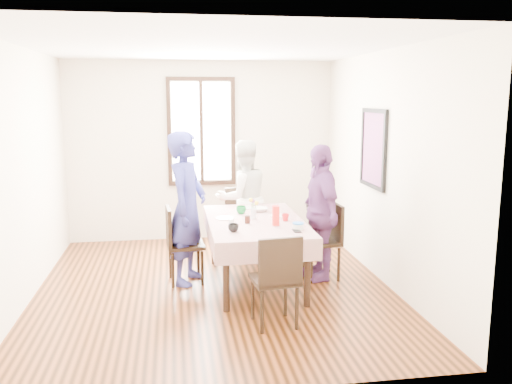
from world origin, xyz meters
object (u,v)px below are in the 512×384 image
dining_table (255,252)px  person_left (186,208)px  chair_left (186,245)px  chair_near (274,279)px  person_right (320,212)px  person_far (242,198)px  chair_far (242,222)px  chair_right (321,241)px

dining_table → person_left: (-0.79, 0.16, 0.52)m
chair_left → chair_near: 1.57m
chair_left → person_right: bearing=81.4°
dining_table → person_far: (0.00, 1.17, 0.42)m
person_right → chair_far: bearing=-148.6°
person_far → person_right: (0.79, -1.11, 0.02)m
dining_table → chair_right: 0.81m
dining_table → chair_far: 1.19m
dining_table → chair_near: chair_near is taller
person_far → person_right: size_ratio=0.98×
person_left → chair_left: bearing=112.1°
chair_far → person_left: person_left is taller
chair_far → person_left: (-0.79, -1.02, 0.44)m
chair_left → chair_right: (1.62, -0.11, 0.00)m
chair_near → person_right: (0.79, 1.24, 0.36)m
chair_near → person_right: person_right is taller
chair_left → chair_near: bearing=26.2°
dining_table → person_far: bearing=90.0°
chair_far → person_far: (0.00, -0.02, 0.34)m
chair_right → chair_near: bearing=143.7°
dining_table → chair_right: size_ratio=1.90×
dining_table → person_right: bearing=3.9°
person_left → person_far: (0.79, 1.00, -0.09)m
dining_table → chair_near: bearing=-90.0°
dining_table → chair_far: chair_far is taller
chair_right → person_left: (-1.59, 0.11, 0.44)m
dining_table → person_far: 1.24m
chair_near → person_right: size_ratio=0.56×
chair_right → person_left: person_left is taller
chair_left → person_left: bearing=85.3°
chair_left → person_left: (0.02, 0.00, 0.44)m
chair_left → chair_far: bearing=137.1°
chair_left → person_far: (0.81, 1.00, 0.34)m
person_right → chair_left: bearing=-97.3°
chair_near → chair_left: bearing=114.7°
chair_right → person_right: size_ratio=0.56×
chair_left → person_far: person_far is taller
chair_right → dining_table: bearing=90.6°
person_left → chair_far: bearing=-15.4°
chair_near → person_left: bearing=114.0°
chair_right → chair_far: 1.39m
chair_far → person_far: size_ratio=0.57×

